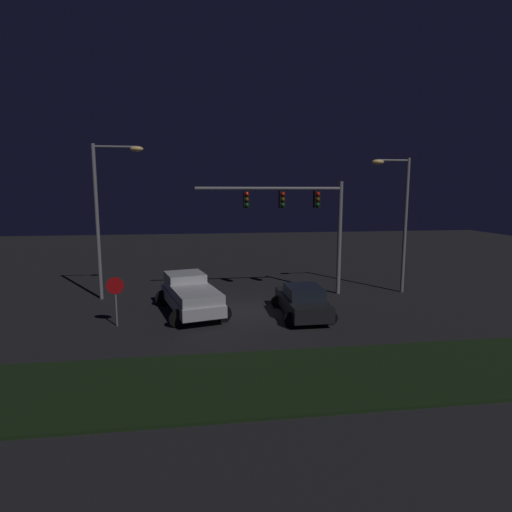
{
  "coord_description": "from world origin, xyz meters",
  "views": [
    {
      "loc": [
        -2.51,
        -19.95,
        5.9
      ],
      "look_at": [
        0.55,
        1.83,
        2.51
      ],
      "focal_mm": 29.15,
      "sensor_mm": 36.0,
      "label": 1
    }
  ],
  "objects_px": {
    "street_lamp_right": "(399,209)",
    "stop_sign": "(115,292)",
    "traffic_signal_gantry": "(299,210)",
    "street_lamp_left": "(106,203)",
    "car_sedan": "(303,301)",
    "pickup_truck": "(190,292)"
  },
  "relations": [
    {
      "from": "street_lamp_right",
      "to": "stop_sign",
      "type": "xyz_separation_m",
      "value": [
        -15.18,
        -4.31,
        -3.37
      ]
    },
    {
      "from": "traffic_signal_gantry",
      "to": "stop_sign",
      "type": "bearing_deg",
      "value": -154.39
    },
    {
      "from": "traffic_signal_gantry",
      "to": "street_lamp_left",
      "type": "distance_m",
      "value": 10.55
    },
    {
      "from": "car_sedan",
      "to": "street_lamp_left",
      "type": "height_order",
      "value": "street_lamp_left"
    },
    {
      "from": "car_sedan",
      "to": "traffic_signal_gantry",
      "type": "relative_size",
      "value": 0.53
    },
    {
      "from": "street_lamp_left",
      "to": "stop_sign",
      "type": "relative_size",
      "value": 3.79
    },
    {
      "from": "pickup_truck",
      "to": "car_sedan",
      "type": "distance_m",
      "value": 5.55
    },
    {
      "from": "street_lamp_right",
      "to": "traffic_signal_gantry",
      "type": "bearing_deg",
      "value": 178.58
    },
    {
      "from": "street_lamp_left",
      "to": "stop_sign",
      "type": "xyz_separation_m",
      "value": [
        1.24,
        -5.11,
        -3.74
      ]
    },
    {
      "from": "street_lamp_left",
      "to": "street_lamp_right",
      "type": "bearing_deg",
      "value": -2.79
    },
    {
      "from": "street_lamp_left",
      "to": "car_sedan",
      "type": "bearing_deg",
      "value": -25.92
    },
    {
      "from": "traffic_signal_gantry",
      "to": "stop_sign",
      "type": "relative_size",
      "value": 3.73
    },
    {
      "from": "street_lamp_right",
      "to": "street_lamp_left",
      "type": "bearing_deg",
      "value": 177.21
    },
    {
      "from": "car_sedan",
      "to": "street_lamp_right",
      "type": "relative_size",
      "value": 0.56
    },
    {
      "from": "car_sedan",
      "to": "stop_sign",
      "type": "xyz_separation_m",
      "value": [
        -8.54,
        -0.36,
        0.82
      ]
    },
    {
      "from": "pickup_truck",
      "to": "traffic_signal_gantry",
      "type": "height_order",
      "value": "traffic_signal_gantry"
    },
    {
      "from": "street_lamp_right",
      "to": "pickup_truck",
      "type": "bearing_deg",
      "value": -168.14
    },
    {
      "from": "traffic_signal_gantry",
      "to": "stop_sign",
      "type": "height_order",
      "value": "traffic_signal_gantry"
    },
    {
      "from": "pickup_truck",
      "to": "stop_sign",
      "type": "relative_size",
      "value": 2.57
    },
    {
      "from": "car_sedan",
      "to": "street_lamp_right",
      "type": "distance_m",
      "value": 8.79
    },
    {
      "from": "car_sedan",
      "to": "street_lamp_left",
      "type": "relative_size",
      "value": 0.52
    },
    {
      "from": "street_lamp_left",
      "to": "street_lamp_right",
      "type": "xyz_separation_m",
      "value": [
        16.42,
        -0.8,
        -0.37
      ]
    }
  ]
}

